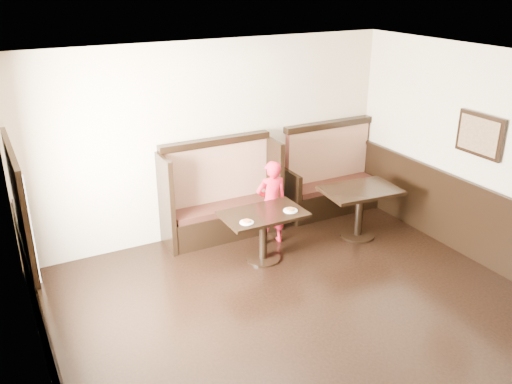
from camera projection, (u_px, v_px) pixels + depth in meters
ground at (359, 365)px, 5.39m from camera, size 7.00×7.00×0.00m
room_shell at (321, 302)px, 5.24m from camera, size 7.00×7.00×7.00m
booth_main at (221, 201)px, 7.89m from camera, size 1.75×0.72×1.45m
booth_neighbor at (331, 182)px, 8.75m from camera, size 1.65×0.72×1.45m
table_main at (263, 224)px, 7.17m from camera, size 1.09×0.68×0.69m
table_neighbor at (360, 201)px, 7.81m from camera, size 1.13×0.80×0.75m
child at (271, 203)px, 7.61m from camera, size 0.48×0.35×1.24m
pizza_plate_left at (247, 222)px, 6.83m from camera, size 0.18×0.18×0.03m
pizza_plate_right at (290, 210)px, 7.16m from camera, size 0.19×0.19×0.04m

